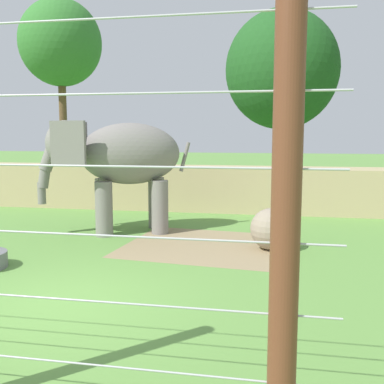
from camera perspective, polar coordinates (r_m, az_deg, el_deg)
name	(u,v)px	position (r m, az deg, el deg)	size (l,w,h in m)	color
ground_plane	(56,305)	(8.37, -16.71, -13.44)	(120.00, 120.00, 0.00)	#609342
dirt_patch	(208,246)	(12.00, 2.05, -6.73)	(4.26, 3.68, 0.01)	#937F5B
embankment_wall	(180,187)	(17.68, -1.52, 0.58)	(36.00, 1.80, 1.65)	tan
elephant	(119,159)	(13.47, -9.19, 4.12)	(4.19, 2.74, 3.29)	gray
enrichment_ball	(271,229)	(11.67, 9.90, -4.59)	(1.06, 1.06, 1.06)	gray
tree_far_left	(60,44)	(28.38, -16.17, 17.44)	(4.68, 4.68, 10.51)	brown
tree_behind_wall	(282,70)	(24.52, 11.21, 14.79)	(5.77, 5.77, 9.18)	brown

